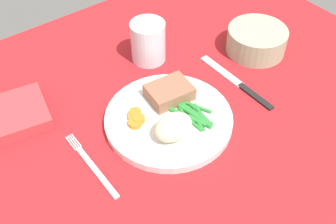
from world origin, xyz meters
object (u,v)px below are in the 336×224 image
object	(u,v)px
dinner_plate	(168,119)
salad_bowl	(257,39)
knife	(237,83)
napkin	(15,114)
water_glass	(148,44)
meat_portion	(169,92)
fork	(92,165)

from	to	relation	value
dinner_plate	salad_bowl	size ratio (longest dim) A/B	1.83
knife	napkin	world-z (taller)	napkin
water_glass	salad_bowl	bearing A→B (deg)	-30.74
dinner_plate	salad_bowl	world-z (taller)	salad_bowl
dinner_plate	napkin	bearing A→B (deg)	140.75
water_glass	napkin	xyz separation A→B (cm)	(-31.00, 0.59, -2.71)
meat_portion	knife	xyz separation A→B (cm)	(14.80, -4.10, -2.77)
fork	napkin	xyz separation A→B (cm)	(-5.75, 18.75, 0.95)
knife	water_glass	world-z (taller)	water_glass
salad_bowl	water_glass	bearing A→B (deg)	149.26
fork	napkin	distance (cm)	19.64
salad_bowl	napkin	xyz separation A→B (cm)	(-51.91, 13.02, -1.98)
meat_portion	knife	distance (cm)	15.61
salad_bowl	meat_portion	bearing A→B (deg)	-176.36
meat_portion	fork	bearing A→B (deg)	-168.57
dinner_plate	salad_bowl	distance (cm)	29.87
dinner_plate	knife	world-z (taller)	dinner_plate
fork	dinner_plate	bearing A→B (deg)	5.21
dinner_plate	water_glass	size ratio (longest dim) A/B	2.67
fork	salad_bowl	world-z (taller)	salad_bowl
dinner_plate	meat_portion	world-z (taller)	meat_portion
dinner_plate	water_glass	world-z (taller)	water_glass
dinner_plate	knife	distance (cm)	18.09
dinner_plate	napkin	xyz separation A→B (cm)	(-22.64, 18.49, 0.35)
meat_portion	napkin	world-z (taller)	meat_portion
knife	water_glass	bearing A→B (deg)	118.72
meat_portion	salad_bowl	xyz separation A→B (cm)	(25.99, 1.65, 0.16)
fork	water_glass	xyz separation A→B (cm)	(25.24, 18.17, 3.65)
water_glass	knife	bearing A→B (deg)	-61.89
salad_bowl	knife	bearing A→B (deg)	-152.78
knife	water_glass	distance (cm)	20.95
dinner_plate	water_glass	bearing A→B (deg)	64.98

